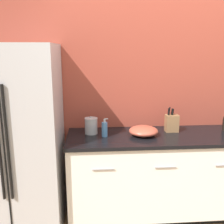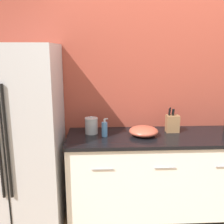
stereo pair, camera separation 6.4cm
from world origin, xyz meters
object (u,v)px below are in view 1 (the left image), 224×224
(soap_dispenser, at_px, (105,129))
(steel_canister, at_px, (91,126))
(knife_block, at_px, (172,123))
(mixing_bowl, at_px, (143,131))
(refrigerator, at_px, (17,140))

(soap_dispenser, distance_m, steel_canister, 0.17)
(knife_block, height_order, soap_dispenser, knife_block)
(steel_canister, relative_size, mixing_bowl, 0.62)
(refrigerator, bearing_deg, mixing_bowl, 1.76)
(refrigerator, relative_size, steel_canister, 9.88)
(mixing_bowl, bearing_deg, steel_canister, 169.13)
(soap_dispenser, bearing_deg, mixing_bowl, 0.35)
(steel_canister, bearing_deg, mixing_bowl, -10.87)
(soap_dispenser, bearing_deg, knife_block, 8.92)
(refrigerator, height_order, steel_canister, refrigerator)
(knife_block, bearing_deg, refrigerator, -174.60)
(refrigerator, height_order, mixing_bowl, refrigerator)
(refrigerator, relative_size, knife_block, 6.68)
(soap_dispenser, xyz_separation_m, steel_canister, (-0.13, 0.10, 0.01))
(refrigerator, xyz_separation_m, soap_dispenser, (0.86, 0.04, 0.08))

